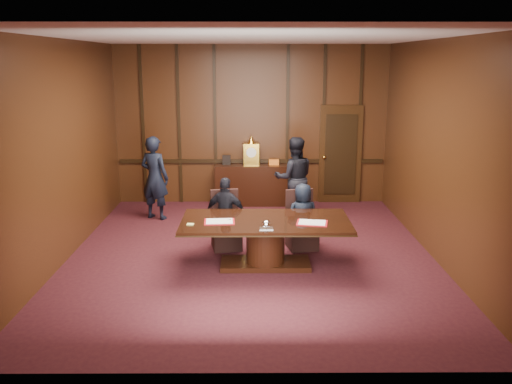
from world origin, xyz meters
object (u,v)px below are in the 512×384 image
signatory_right (303,217)px  signatory_left (226,214)px  conference_table (265,235)px  witness_left (155,178)px  sideboard (251,183)px  witness_right (294,178)px

signatory_right → signatory_left: bearing=-11.5°
conference_table → signatory_left: (-0.65, 0.80, 0.12)m
signatory_left → witness_left: witness_left is taller
sideboard → signatory_left: (-0.42, -2.96, 0.14)m
sideboard → signatory_right: bearing=-73.5°
signatory_right → witness_right: 1.90m
conference_table → witness_left: bearing=129.2°
sideboard → signatory_right: (0.88, -2.96, 0.09)m
sideboard → witness_right: bearing=-51.2°
sideboard → witness_right: witness_right is taller
sideboard → signatory_right: 3.09m
signatory_left → witness_left: bearing=-35.5°
sideboard → signatory_right: sideboard is taller
sideboard → conference_table: bearing=-86.5°
conference_table → signatory_right: 1.03m
sideboard → signatory_left: 2.99m
signatory_left → witness_right: (1.29, 1.88, 0.21)m
sideboard → conference_table: size_ratio=0.61×
witness_right → sideboard: bearing=-56.3°
sideboard → signatory_right: size_ratio=1.39×
sideboard → witness_left: bearing=-150.9°
signatory_right → witness_left: (-2.83, 1.87, 0.27)m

